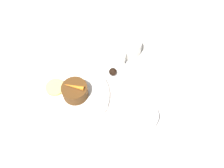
% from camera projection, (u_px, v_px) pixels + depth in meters
% --- Properties ---
extents(ground_plane, '(3.00, 3.00, 0.00)m').
position_uv_depth(ground_plane, '(81.00, 88.00, 0.68)').
color(ground_plane, white).
extents(dinner_plate, '(0.24, 0.24, 0.01)m').
position_uv_depth(dinner_plate, '(69.00, 96.00, 0.65)').
color(dinner_plate, white).
rests_on(dinner_plate, ground_plane).
extents(saucer, '(0.14, 0.14, 0.01)m').
position_uv_depth(saucer, '(130.00, 52.00, 0.74)').
color(saucer, white).
rests_on(saucer, ground_plane).
extents(coffee_cup, '(0.11, 0.08, 0.05)m').
position_uv_depth(coffee_cup, '(129.00, 46.00, 0.72)').
color(coffee_cup, white).
rests_on(coffee_cup, saucer).
extents(spoon, '(0.07, 0.10, 0.00)m').
position_uv_depth(spoon, '(124.00, 60.00, 0.72)').
color(spoon, silver).
rests_on(spoon, saucer).
extents(wine_glass, '(0.08, 0.08, 0.12)m').
position_uv_depth(wine_glass, '(140.00, 120.00, 0.53)').
color(wine_glass, silver).
rests_on(wine_glass, ground_plane).
extents(fork, '(0.02, 0.17, 0.01)m').
position_uv_depth(fork, '(43.00, 154.00, 0.57)').
color(fork, silver).
rests_on(fork, ground_plane).
extents(dessert_cake, '(0.07, 0.07, 0.04)m').
position_uv_depth(dessert_cake, '(77.00, 92.00, 0.63)').
color(dessert_cake, '#563314').
rests_on(dessert_cake, dinner_plate).
extents(carrot_garnish, '(0.02, 0.06, 0.01)m').
position_uv_depth(carrot_garnish, '(75.00, 87.00, 0.61)').
color(carrot_garnish, orange).
rests_on(carrot_garnish, dessert_cake).
extents(pineapple_slice, '(0.06, 0.06, 0.01)m').
position_uv_depth(pineapple_slice, '(55.00, 87.00, 0.65)').
color(pineapple_slice, '#EFE075').
rests_on(pineapple_slice, dinner_plate).
extents(chocolate_truffle, '(0.02, 0.02, 0.02)m').
position_uv_depth(chocolate_truffle, '(113.00, 72.00, 0.69)').
color(chocolate_truffle, black).
rests_on(chocolate_truffle, ground_plane).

